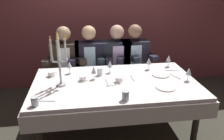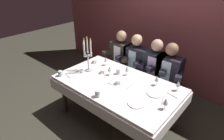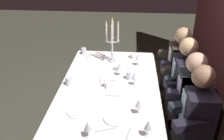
{
  "view_description": "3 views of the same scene",
  "coord_description": "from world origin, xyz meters",
  "views": [
    {
      "loc": [
        -0.38,
        -2.41,
        1.83
      ],
      "look_at": [
        -0.04,
        -0.0,
        0.89
      ],
      "focal_mm": 36.72,
      "sensor_mm": 36.0,
      "label": 1
    },
    {
      "loc": [
        1.57,
        -1.93,
        2.28
      ],
      "look_at": [
        -0.14,
        0.05,
        0.89
      ],
      "focal_mm": 30.44,
      "sensor_mm": 36.0,
      "label": 2
    },
    {
      "loc": [
        2.38,
        0.23,
        2.2
      ],
      "look_at": [
        -0.0,
        0.03,
        0.93
      ],
      "focal_mm": 39.47,
      "sensor_mm": 36.0,
      "label": 3
    }
  ],
  "objects": [
    {
      "name": "wine_glass_5",
      "position": [
        -0.53,
        0.33,
        0.85
      ],
      "size": [
        0.07,
        0.07,
        0.16
      ],
      "color": "silver",
      "rests_on": "dining_table"
    },
    {
      "name": "seated_diner_1",
      "position": [
        -0.26,
        0.89,
        0.74
      ],
      "size": [
        0.63,
        0.48,
        1.24
      ],
      "color": "#2D261F",
      "rests_on": "ground_plane"
    },
    {
      "name": "dinner_plate_0",
      "position": [
        0.59,
        0.11,
        0.75
      ],
      "size": [
        0.22,
        0.22,
        0.01
      ],
      "primitive_type": "cylinder",
      "color": "white",
      "rests_on": "dining_table"
    },
    {
      "name": "seated_diner_2",
      "position": [
        0.16,
        0.89,
        0.74
      ],
      "size": [
        0.63,
        0.48,
        1.24
      ],
      "color": "#2D261F",
      "rests_on": "ground_plane"
    },
    {
      "name": "wine_glass_3",
      "position": [
        -0.24,
        0.1,
        0.86
      ],
      "size": [
        0.07,
        0.07,
        0.16
      ],
      "color": "silver",
      "rests_on": "dining_table"
    },
    {
      "name": "coffee_cup_2",
      "position": [
        -0.76,
        0.26,
        0.77
      ],
      "size": [
        0.13,
        0.12,
        0.06
      ],
      "color": "white",
      "rests_on": "dining_table"
    },
    {
      "name": "back_wall",
      "position": [
        0.0,
        1.66,
        1.35
      ],
      "size": [
        6.0,
        0.12,
        2.7
      ],
      "primitive_type": "cube",
      "color": "brown",
      "rests_on": "ground_plane"
    },
    {
      "name": "dinner_plate_1",
      "position": [
        0.52,
        -0.24,
        0.75
      ],
      "size": [
        0.22,
        0.22,
        0.01
      ],
      "primitive_type": "cylinder",
      "color": "white",
      "rests_on": "dining_table"
    },
    {
      "name": "fork_2",
      "position": [
        -0.74,
        -0.37,
        0.74
      ],
      "size": [
        0.17,
        0.05,
        0.01
      ],
      "primitive_type": "cube",
      "rotation": [
        0.0,
        0.0,
        -0.18
      ],
      "color": "#B7B7BC",
      "rests_on": "dining_table"
    },
    {
      "name": "wine_glass_2",
      "position": [
        0.85,
        -0.1,
        0.85
      ],
      "size": [
        0.07,
        0.07,
        0.16
      ],
      "color": "silver",
      "rests_on": "dining_table"
    },
    {
      "name": "fork_1",
      "position": [
        -0.04,
        -0.1,
        0.74
      ],
      "size": [
        0.17,
        0.06,
        0.01
      ],
      "primitive_type": "cube",
      "rotation": [
        0.0,
        0.0,
        0.24
      ],
      "color": "#B7B7BC",
      "rests_on": "dining_table"
    },
    {
      "name": "wine_glass_1",
      "position": [
        0.49,
        0.32,
        0.85
      ],
      "size": [
        0.07,
        0.07,
        0.16
      ],
      "color": "silver",
      "rests_on": "dining_table"
    },
    {
      "name": "ground_plane",
      "position": [
        0.0,
        0.0,
        0.0
      ],
      "size": [
        12.0,
        12.0,
        0.0
      ],
      "primitive_type": "plane",
      "color": "#39372C"
    },
    {
      "name": "wine_glass_0",
      "position": [
        -0.03,
        0.28,
        0.85
      ],
      "size": [
        0.07,
        0.07,
        0.16
      ],
      "color": "silver",
      "rests_on": "dining_table"
    },
    {
      "name": "water_tumbler_0",
      "position": [
        -0.83,
        -0.44,
        0.79
      ],
      "size": [
        0.07,
        0.07,
        0.09
      ],
      "primitive_type": "cylinder",
      "color": "silver",
      "rests_on": "dining_table"
    },
    {
      "name": "coffee_cup_0",
      "position": [
        -0.37,
        0.07,
        0.77
      ],
      "size": [
        0.13,
        0.12,
        0.06
      ],
      "color": "white",
      "rests_on": "dining_table"
    },
    {
      "name": "knife_4",
      "position": [
        0.75,
        0.04,
        0.74
      ],
      "size": [
        0.08,
        0.18,
        0.01
      ],
      "primitive_type": "cube",
      "rotation": [
        0.0,
        0.0,
        1.91
      ],
      "color": "#B7B7BC",
      "rests_on": "dining_table"
    },
    {
      "name": "wine_glass_4",
      "position": [
        0.79,
        0.4,
        0.85
      ],
      "size": [
        0.07,
        0.07,
        0.16
      ],
      "color": "silver",
      "rests_on": "dining_table"
    },
    {
      "name": "water_tumbler_2",
      "position": [
        0.03,
        -0.46,
        0.79
      ],
      "size": [
        0.07,
        0.07,
        0.1
      ],
      "primitive_type": "cylinder",
      "color": "silver",
      "rests_on": "dining_table"
    },
    {
      "name": "seated_diner_0",
      "position": [
        -0.62,
        0.89,
        0.74
      ],
      "size": [
        0.63,
        0.48,
        1.24
      ],
      "color": "#2D261F",
      "rests_on": "ground_plane"
    },
    {
      "name": "spoon_0",
      "position": [
        0.79,
        0.24,
        0.74
      ],
      "size": [
        0.17,
        0.05,
        0.01
      ],
      "primitive_type": "cube",
      "rotation": [
        0.0,
        0.0,
        -0.19
      ],
      "color": "#B7B7BC",
      "rests_on": "dining_table"
    },
    {
      "name": "fork_5",
      "position": [
        -0.1,
        -0.01,
        0.74
      ],
      "size": [
        0.03,
        0.17,
        0.01
      ],
      "primitive_type": "cube",
      "rotation": [
        0.0,
        0.0,
        1.61
      ],
      "color": "#B7B7BC",
      "rests_on": "dining_table"
    },
    {
      "name": "coffee_cup_1",
      "position": [
        0.04,
        -0.02,
        0.77
      ],
      "size": [
        0.13,
        0.12,
        0.06
      ],
      "color": "white",
      "rests_on": "dining_table"
    },
    {
      "name": "candelabra",
      "position": [
        -0.62,
        -0.02,
        1.03
      ],
      "size": [
        0.19,
        0.19,
        0.61
      ],
      "color": "silver",
      "rests_on": "dining_table"
    },
    {
      "name": "dining_table",
      "position": [
        0.0,
        0.0,
        0.62
      ],
      "size": [
        1.94,
        1.14,
        0.74
      ],
      "color": "white",
      "rests_on": "ground_plane"
    },
    {
      "name": "water_tumbler_1",
      "position": [
        -0.16,
        0.22,
        0.79
      ],
      "size": [
        0.07,
        0.07,
        0.09
      ],
      "primitive_type": "cylinder",
      "color": "silver",
      "rests_on": "dining_table"
    },
    {
      "name": "seated_diner_3",
      "position": [
        0.43,
        0.89,
        0.74
      ],
      "size": [
        0.63,
        0.48,
        1.24
      ],
      "color": "#2D261F",
      "rests_on": "ground_plane"
    },
    {
      "name": "knife_3",
      "position": [
        0.22,
        0.07,
        0.74
      ],
      "size": [
        0.02,
        0.19,
        0.01
      ],
      "primitive_type": "cube",
      "rotation": [
        0.0,
        0.0,
        1.59
      ],
      "color": "#B7B7BC",
      "rests_on": "dining_table"
    }
  ]
}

